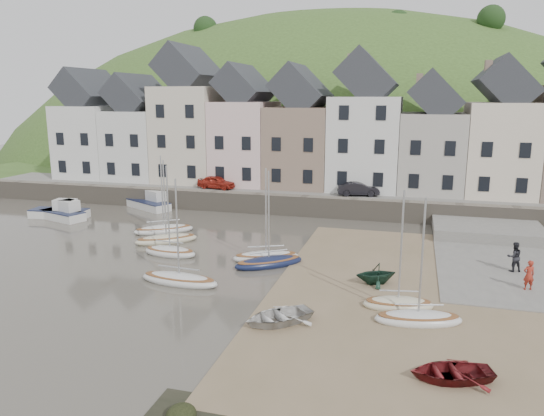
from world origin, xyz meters
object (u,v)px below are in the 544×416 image
(sailboat_0, at_px, (164,229))
(person_dark, at_px, (514,257))
(car_right, at_px, (358,189))
(rowboat_red, at_px, (451,372))
(person_red, at_px, (529,275))
(rowboat_white, at_px, (278,316))
(rowboat_green, at_px, (376,273))
(car_left, at_px, (216,182))

(sailboat_0, relative_size, person_dark, 3.45)
(sailboat_0, bearing_deg, car_right, 38.82)
(rowboat_red, xyz_separation_m, person_dark, (4.40, 13.84, 0.65))
(person_red, bearing_deg, rowboat_white, 16.54)
(person_dark, height_order, car_right, car_right)
(sailboat_0, bearing_deg, rowboat_green, -23.09)
(rowboat_green, relative_size, car_right, 0.62)
(rowboat_white, distance_m, rowboat_green, 7.68)
(rowboat_white, bearing_deg, person_red, 79.25)
(sailboat_0, bearing_deg, person_dark, -6.88)
(car_left, bearing_deg, rowboat_green, -129.42)
(car_left, xyz_separation_m, car_right, (13.97, 0.00, -0.02))
(rowboat_white, relative_size, rowboat_green, 1.45)
(rowboat_red, relative_size, car_left, 0.83)
(person_red, bearing_deg, sailboat_0, -29.34)
(rowboat_green, relative_size, rowboat_red, 0.75)
(rowboat_white, height_order, person_red, person_red)
(sailboat_0, bearing_deg, rowboat_white, -46.69)
(person_dark, distance_m, car_right, 18.04)
(rowboat_red, distance_m, person_dark, 14.53)
(sailboat_0, height_order, rowboat_red, sailboat_0)
(person_red, relative_size, car_right, 0.45)
(person_red, bearing_deg, rowboat_red, 50.96)
(sailboat_0, xyz_separation_m, person_red, (25.19, -6.11, 0.70))
(car_right, bearing_deg, rowboat_red, -178.66)
(person_red, xyz_separation_m, car_left, (-25.15, 17.38, 1.28))
(rowboat_green, distance_m, person_dark, 8.99)
(rowboat_white, xyz_separation_m, rowboat_red, (7.55, -3.06, -0.03))
(sailboat_0, height_order, person_red, sailboat_0)
(rowboat_red, xyz_separation_m, person_red, (4.63, 10.74, 0.58))
(rowboat_red, bearing_deg, person_red, 140.01)
(rowboat_green, height_order, rowboat_red, rowboat_green)
(rowboat_green, height_order, car_left, car_left)
(rowboat_white, distance_m, car_right, 25.15)
(sailboat_0, relative_size, rowboat_green, 2.70)
(sailboat_0, distance_m, car_left, 11.44)
(rowboat_green, bearing_deg, rowboat_white, -57.78)
(person_red, relative_size, car_left, 0.45)
(rowboat_red, xyz_separation_m, car_left, (-20.52, 28.12, 1.86))
(rowboat_green, xyz_separation_m, person_red, (8.15, 1.16, 0.28))
(rowboat_white, height_order, car_right, car_right)
(rowboat_white, relative_size, car_right, 0.90)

